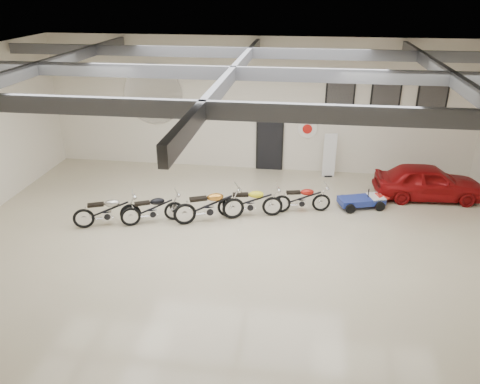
# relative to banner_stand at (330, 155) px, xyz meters

# --- Properties ---
(floor) EXTENTS (16.00, 12.00, 0.01)m
(floor) POSITION_rel_banner_stand_xyz_m (-2.77, -5.50, -0.87)
(floor) COLOR #BAAB8E
(floor) RESTS_ON ground
(ceiling) EXTENTS (16.00, 12.00, 0.01)m
(ceiling) POSITION_rel_banner_stand_xyz_m (-2.77, -5.50, 4.13)
(ceiling) COLOR slate
(ceiling) RESTS_ON back_wall
(back_wall) EXTENTS (16.00, 0.02, 5.00)m
(back_wall) POSITION_rel_banner_stand_xyz_m (-2.77, 0.50, 1.63)
(back_wall) COLOR beige
(back_wall) RESTS_ON floor
(ceiling_beams) EXTENTS (15.80, 11.80, 0.32)m
(ceiling_beams) POSITION_rel_banner_stand_xyz_m (-2.77, -5.50, 3.88)
(ceiling_beams) COLOR #4E4F55
(ceiling_beams) RESTS_ON ceiling
(door) EXTENTS (0.92, 0.08, 2.10)m
(door) POSITION_rel_banner_stand_xyz_m (-2.27, 0.45, 0.18)
(door) COLOR black
(door) RESTS_ON back_wall
(logo_plaque) EXTENTS (2.30, 0.06, 1.16)m
(logo_plaque) POSITION_rel_banner_stand_xyz_m (-6.77, 0.45, 1.93)
(logo_plaque) COLOR silver
(logo_plaque) RESTS_ON back_wall
(poster_left) EXTENTS (1.05, 0.08, 1.35)m
(poster_left) POSITION_rel_banner_stand_xyz_m (0.23, 0.46, 2.23)
(poster_left) COLOR black
(poster_left) RESTS_ON back_wall
(poster_mid) EXTENTS (1.05, 0.08, 1.35)m
(poster_mid) POSITION_rel_banner_stand_xyz_m (1.83, 0.46, 2.23)
(poster_mid) COLOR black
(poster_mid) RESTS_ON back_wall
(poster_right) EXTENTS (1.05, 0.08, 1.35)m
(poster_right) POSITION_rel_banner_stand_xyz_m (3.43, 0.46, 2.23)
(poster_right) COLOR black
(poster_right) RESTS_ON back_wall
(oil_sign) EXTENTS (0.72, 0.10, 0.72)m
(oil_sign) POSITION_rel_banner_stand_xyz_m (-0.87, 0.45, 0.83)
(oil_sign) COLOR white
(oil_sign) RESTS_ON back_wall
(banner_stand) EXTENTS (0.50, 0.28, 1.74)m
(banner_stand) POSITION_rel_banner_stand_xyz_m (0.00, 0.00, 0.00)
(banner_stand) COLOR white
(banner_stand) RESTS_ON floor
(motorcycle_silver) EXTENTS (2.03, 1.28, 1.01)m
(motorcycle_silver) POSITION_rel_banner_stand_xyz_m (-6.72, -4.86, -0.37)
(motorcycle_silver) COLOR silver
(motorcycle_silver) RESTS_ON floor
(motorcycle_black) EXTENTS (1.94, 1.32, 0.97)m
(motorcycle_black) POSITION_rel_banner_stand_xyz_m (-5.43, -4.51, -0.39)
(motorcycle_black) COLOR silver
(motorcycle_black) RESTS_ON floor
(motorcycle_gold) EXTENTS (2.24, 1.44, 1.12)m
(motorcycle_gold) POSITION_rel_banner_stand_xyz_m (-3.73, -4.19, -0.31)
(motorcycle_gold) COLOR silver
(motorcycle_gold) RESTS_ON floor
(motorcycle_yellow) EXTENTS (2.08, 0.97, 1.04)m
(motorcycle_yellow) POSITION_rel_banner_stand_xyz_m (-2.54, -3.67, -0.35)
(motorcycle_yellow) COLOR silver
(motorcycle_yellow) RESTS_ON floor
(motorcycle_red) EXTENTS (1.90, 0.92, 0.95)m
(motorcycle_red) POSITION_rel_banner_stand_xyz_m (-0.96, -3.13, -0.40)
(motorcycle_red) COLOR silver
(motorcycle_red) RESTS_ON floor
(go_kart) EXTENTS (1.95, 1.32, 0.65)m
(go_kart) POSITION_rel_banner_stand_xyz_m (1.12, -2.50, -0.55)
(go_kart) COLOR navy
(go_kart) RESTS_ON floor
(vintage_car) EXTENTS (1.60, 3.58, 1.19)m
(vintage_car) POSITION_rel_banner_stand_xyz_m (3.23, -1.50, -0.28)
(vintage_car) COLOR maroon
(vintage_car) RESTS_ON floor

